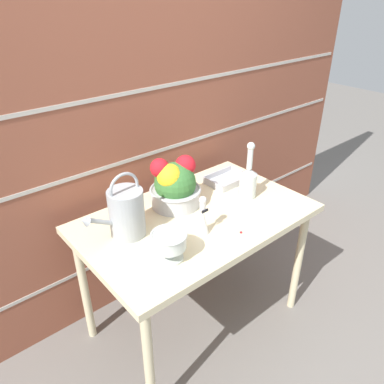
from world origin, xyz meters
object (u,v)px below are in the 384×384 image
at_px(watering_can, 126,212).
at_px(wire_tray, 227,180).
at_px(crystal_pedestal_bowl, 169,243).
at_px(glass_decanter, 248,180).
at_px(flower_planter, 175,185).
at_px(figurine_vase, 202,219).

xyz_separation_m(watering_can, wire_tray, (0.72, 0.07, -0.11)).
distance_m(crystal_pedestal_bowl, glass_decanter, 0.66).
xyz_separation_m(watering_can, flower_planter, (0.33, 0.06, -0.00)).
relative_size(figurine_vase, wire_tray, 0.80).
bearing_deg(flower_planter, figurine_vase, -101.96).
relative_size(glass_decanter, figurine_vase, 1.61).
xyz_separation_m(watering_can, figurine_vase, (0.27, -0.22, -0.04)).
xyz_separation_m(crystal_pedestal_bowl, flower_planter, (0.29, 0.33, 0.03)).
bearing_deg(wire_tray, figurine_vase, -147.48).
relative_size(watering_can, figurine_vase, 1.62).
height_order(flower_planter, glass_decanter, glass_decanter).
relative_size(flower_planter, wire_tray, 1.12).
bearing_deg(flower_planter, wire_tray, 1.06).
bearing_deg(watering_can, flower_planter, 11.07).
bearing_deg(crystal_pedestal_bowl, wire_tray, 26.37).
bearing_deg(wire_tray, crystal_pedestal_bowl, -153.63).
bearing_deg(wire_tray, watering_can, -174.34).
xyz_separation_m(glass_decanter, figurine_vase, (-0.42, -0.10, -0.02)).
bearing_deg(wire_tray, glass_decanter, -101.53).
distance_m(watering_can, wire_tray, 0.74).
relative_size(watering_can, wire_tray, 1.30).
distance_m(glass_decanter, figurine_vase, 0.43).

